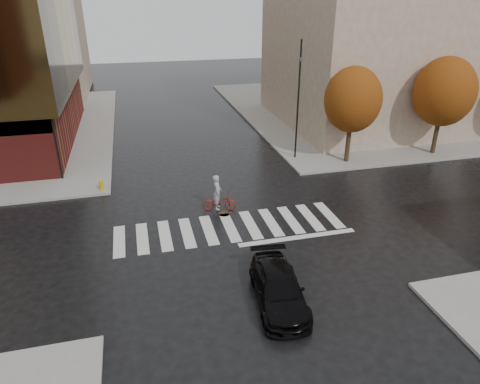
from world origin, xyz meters
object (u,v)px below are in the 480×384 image
object	(u,v)px
sedan	(278,288)
fire_hydrant	(101,184)
traffic_light_nw	(49,105)
cyclist	(219,199)
traffic_light_ne	(299,92)

from	to	relation	value
sedan	fire_hydrant	xyz separation A→B (m)	(-7.00, 12.11, -0.11)
traffic_light_nw	fire_hydrant	size ratio (longest dim) A/B	12.02
sedan	traffic_light_nw	world-z (taller)	traffic_light_nw
sedan	fire_hydrant	distance (m)	13.99
cyclist	traffic_light_ne	size ratio (longest dim) A/B	0.26
traffic_light_ne	traffic_light_nw	bearing A→B (deg)	23.19
sedan	cyclist	size ratio (longest dim) A/B	2.09
sedan	cyclist	world-z (taller)	cyclist
sedan	fire_hydrant	size ratio (longest dim) A/B	6.48
traffic_light_nw	traffic_light_ne	distance (m)	15.77
fire_hydrant	sedan	bearing A→B (deg)	-59.97
sedan	fire_hydrant	world-z (taller)	sedan
cyclist	sedan	bearing A→B (deg)	-162.27
sedan	traffic_light_nw	bearing A→B (deg)	129.07
traffic_light_ne	fire_hydrant	distance (m)	14.17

